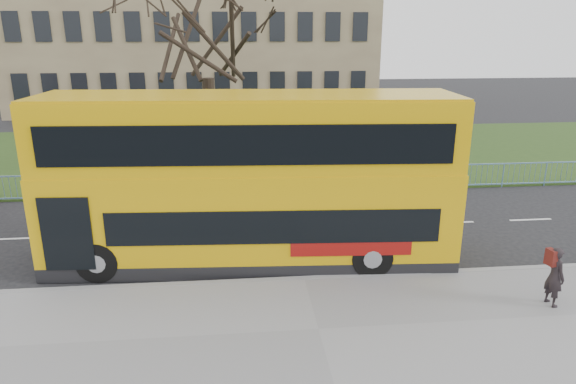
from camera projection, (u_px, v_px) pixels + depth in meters
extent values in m
plane|color=black|center=(298.00, 258.00, 15.78)|extent=(120.00, 120.00, 0.00)
cube|color=gray|center=(304.00, 279.00, 14.29)|extent=(80.00, 0.20, 0.14)
cube|color=#253D16|center=(268.00, 152.00, 29.35)|extent=(80.00, 15.40, 0.08)
cube|color=#7D684F|center=(198.00, 27.00, 46.43)|extent=(30.00, 15.00, 14.00)
cube|color=#D9A509|center=(251.00, 213.00, 15.27)|extent=(11.95, 3.53, 2.19)
cube|color=#D9A509|center=(250.00, 171.00, 14.89)|extent=(11.95, 3.53, 0.38)
cube|color=#D9A509|center=(249.00, 132.00, 14.53)|extent=(11.89, 3.47, 1.97)
cube|color=black|center=(274.00, 227.00, 13.92)|extent=(9.09, 0.60, 0.96)
cube|color=black|center=(247.00, 145.00, 13.23)|extent=(10.84, 0.71, 1.07)
cylinder|color=black|center=(98.00, 262.00, 14.18)|extent=(1.19, 0.39, 1.17)
cylinder|color=black|center=(372.00, 257.00, 14.46)|extent=(1.19, 0.39, 1.17)
imported|color=black|center=(555.00, 276.00, 12.68)|extent=(0.46, 0.62, 1.54)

